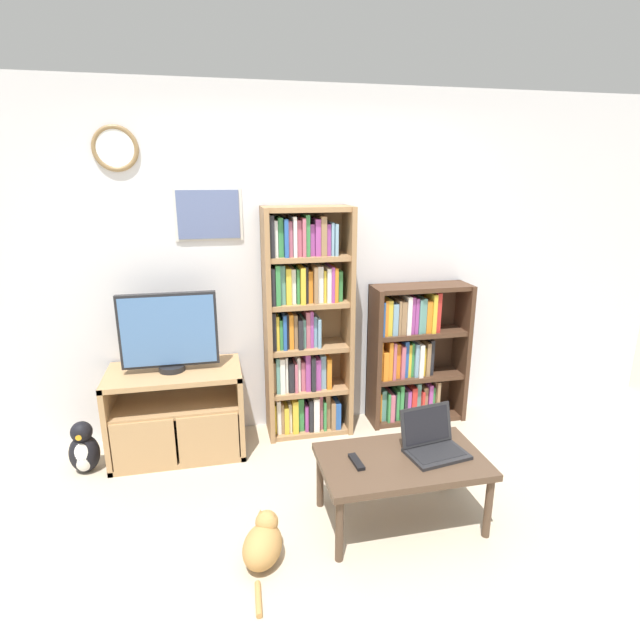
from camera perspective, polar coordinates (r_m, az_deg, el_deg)
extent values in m
plane|color=#BCAD93|center=(2.88, 4.70, -27.10)|extent=(18.00, 18.00, 0.00)
cube|color=silver|center=(3.86, -2.46, 6.17)|extent=(6.45, 0.06, 2.60)
torus|color=olive|center=(3.75, -22.36, 17.69)|extent=(0.30, 0.03, 0.30)
cylinder|color=white|center=(3.75, -22.36, 17.69)|extent=(0.25, 0.02, 0.25)
cube|color=silver|center=(3.72, -12.63, 11.69)|extent=(0.48, 0.01, 0.37)
cube|color=slate|center=(3.71, -12.63, 11.69)|extent=(0.44, 0.02, 0.34)
cube|color=tan|center=(3.89, -22.71, -10.25)|extent=(0.04, 0.51, 0.64)
cube|color=tan|center=(3.82, -9.17, -9.63)|extent=(0.04, 0.51, 0.64)
cube|color=tan|center=(3.71, -16.36, -5.78)|extent=(0.93, 0.51, 0.04)
cube|color=tan|center=(3.97, -15.65, -13.96)|extent=(0.93, 0.51, 0.04)
cube|color=tan|center=(3.80, -16.07, -9.14)|extent=(0.86, 0.48, 0.04)
cube|color=tan|center=(3.68, -19.50, -13.37)|extent=(0.41, 0.02, 0.35)
cube|color=tan|center=(3.65, -12.61, -13.09)|extent=(0.41, 0.02, 0.35)
cylinder|color=black|center=(3.69, -16.54, -5.28)|extent=(0.18, 0.18, 0.04)
cube|color=black|center=(3.60, -16.90, -1.10)|extent=(0.66, 0.05, 0.52)
cube|color=#4770A8|center=(3.57, -16.93, -1.23)|extent=(0.63, 0.01, 0.49)
cube|color=#9E754C|center=(3.73, -6.01, -0.91)|extent=(0.04, 0.31, 1.76)
cube|color=#9E754C|center=(3.84, 3.16, -0.34)|extent=(0.04, 0.31, 1.76)
cube|color=#9E754C|center=(3.91, -1.77, -0.02)|extent=(0.65, 0.02, 1.76)
cube|color=#9E754C|center=(4.10, -1.28, -12.23)|extent=(0.58, 0.27, 0.04)
cube|color=#9E754C|center=(3.95, -1.31, -7.83)|extent=(0.58, 0.27, 0.04)
cube|color=#9E754C|center=(3.82, -1.34, -3.10)|extent=(0.58, 0.27, 0.04)
cube|color=#9E754C|center=(3.72, -1.38, 1.92)|extent=(0.58, 0.27, 0.04)
cube|color=#9E754C|center=(3.65, -1.41, 7.18)|extent=(0.58, 0.27, 0.04)
cube|color=#9E754C|center=(3.61, -1.45, 12.59)|extent=(0.58, 0.27, 0.04)
cube|color=gold|center=(4.02, -5.27, -10.73)|extent=(0.02, 0.19, 0.24)
cube|color=white|center=(4.01, -4.88, -10.49)|extent=(0.03, 0.20, 0.28)
cube|color=#93704C|center=(4.02, -4.46, -10.66)|extent=(0.02, 0.21, 0.25)
cube|color=gold|center=(4.03, -4.03, -10.80)|extent=(0.03, 0.23, 0.22)
cube|color=white|center=(4.03, -3.60, -10.62)|extent=(0.02, 0.19, 0.24)
cube|color=gold|center=(4.02, -3.05, -10.43)|extent=(0.04, 0.24, 0.27)
cube|color=#388947|center=(4.04, -2.38, -10.27)|extent=(0.04, 0.19, 0.27)
cube|color=#9E4293|center=(4.05, -1.80, -10.62)|extent=(0.03, 0.22, 0.22)
cube|color=#232328|center=(4.04, -1.31, -10.30)|extent=(0.03, 0.24, 0.27)
cube|color=white|center=(4.04, -0.72, -10.18)|extent=(0.04, 0.25, 0.28)
cube|color=#B75B70|center=(4.06, -0.17, -9.99)|extent=(0.03, 0.20, 0.29)
cube|color=#388947|center=(4.07, 0.24, -10.32)|extent=(0.02, 0.24, 0.24)
cube|color=#93704C|center=(4.07, 0.63, -9.96)|extent=(0.03, 0.20, 0.28)
cube|color=#93704C|center=(4.08, 1.18, -10.32)|extent=(0.03, 0.25, 0.23)
cube|color=#2856A8|center=(4.09, 1.72, -10.31)|extent=(0.04, 0.24, 0.22)
cube|color=#93704C|center=(3.87, -5.37, -6.15)|extent=(0.02, 0.21, 0.25)
cube|color=#5B9389|center=(3.86, -5.00, -5.90)|extent=(0.03, 0.23, 0.28)
cube|color=white|center=(3.87, -4.51, -5.90)|extent=(0.04, 0.23, 0.28)
cube|color=white|center=(3.87, -4.03, -5.82)|extent=(0.02, 0.22, 0.28)
cube|color=#232328|center=(3.88, -3.50, -6.11)|extent=(0.04, 0.22, 0.23)
cube|color=#B75B70|center=(3.89, -2.99, -6.13)|extent=(0.02, 0.24, 0.23)
cube|color=white|center=(3.89, -2.66, -5.78)|extent=(0.02, 0.20, 0.27)
cube|color=#B75B70|center=(3.90, -2.18, -6.00)|extent=(0.03, 0.21, 0.23)
cube|color=#9E4293|center=(3.89, -1.65, -5.57)|extent=(0.04, 0.23, 0.29)
cube|color=#232328|center=(3.90, -1.07, -5.68)|extent=(0.03, 0.25, 0.27)
cube|color=#9E4293|center=(3.92, -0.51, -5.78)|extent=(0.04, 0.22, 0.25)
cube|color=#759EB7|center=(3.93, 0.09, -5.57)|extent=(0.04, 0.20, 0.27)
cube|color=orange|center=(3.93, 0.73, -5.69)|extent=(0.03, 0.22, 0.25)
cube|color=#232328|center=(3.74, -5.45, -0.99)|extent=(0.03, 0.22, 0.29)
cube|color=gold|center=(3.76, -5.03, -1.16)|extent=(0.02, 0.21, 0.26)
cube|color=#388947|center=(3.76, -4.64, -1.34)|extent=(0.02, 0.21, 0.23)
cube|color=#2856A8|center=(3.76, -4.25, -1.08)|extent=(0.03, 0.23, 0.26)
cube|color=#232328|center=(3.77, -3.92, -0.99)|extent=(0.02, 0.19, 0.27)
cube|color=orange|center=(3.77, -3.51, -1.01)|extent=(0.03, 0.21, 0.26)
cube|color=#93704C|center=(3.78, -3.00, -1.01)|extent=(0.03, 0.20, 0.26)
cube|color=#232328|center=(3.78, -2.49, -1.28)|extent=(0.03, 0.25, 0.22)
cube|color=#5B9389|center=(3.79, -2.06, -1.24)|extent=(0.03, 0.20, 0.22)
cube|color=#B75B70|center=(3.79, -1.62, -0.80)|extent=(0.03, 0.20, 0.28)
cube|color=#9E4293|center=(3.79, -1.20, -0.74)|extent=(0.02, 0.20, 0.28)
cube|color=#759EB7|center=(3.81, -0.81, -1.03)|extent=(0.02, 0.19, 0.24)
cube|color=#759EB7|center=(3.80, -0.38, -1.14)|extent=(0.02, 0.24, 0.22)
cube|color=#232328|center=(3.65, -5.58, 4.05)|extent=(0.03, 0.25, 0.27)
cube|color=#388947|center=(3.66, -5.05, 4.22)|extent=(0.03, 0.24, 0.29)
cube|color=#5B9389|center=(3.67, -4.46, 4.22)|extent=(0.04, 0.19, 0.28)
cube|color=gold|center=(3.68, -3.82, 4.09)|extent=(0.04, 0.22, 0.26)
cube|color=white|center=(3.69, -3.24, 4.08)|extent=(0.03, 0.19, 0.25)
cube|color=#388947|center=(3.69, -2.75, 4.09)|extent=(0.02, 0.21, 0.25)
cube|color=gold|center=(3.68, -2.25, 4.19)|extent=(0.03, 0.25, 0.27)
cube|color=#232328|center=(3.70, -1.80, 4.25)|extent=(0.02, 0.20, 0.27)
cube|color=orange|center=(3.71, -1.35, 4.03)|extent=(0.03, 0.20, 0.24)
cube|color=#93704C|center=(3.70, -0.81, 4.27)|extent=(0.03, 0.25, 0.27)
cube|color=white|center=(3.72, -0.26, 4.31)|extent=(0.04, 0.21, 0.27)
cube|color=gold|center=(3.73, 0.26, 4.09)|extent=(0.02, 0.21, 0.24)
cube|color=white|center=(3.73, 0.70, 4.23)|extent=(0.03, 0.23, 0.25)
cube|color=#9E4293|center=(3.73, 1.12, 4.32)|extent=(0.02, 0.23, 0.26)
cube|color=orange|center=(3.74, 1.50, 4.26)|extent=(0.03, 0.23, 0.25)
cube|color=#388947|center=(3.76, 1.98, 4.11)|extent=(0.04, 0.19, 0.23)
cube|color=#232328|center=(3.60, -5.70, 9.60)|extent=(0.03, 0.24, 0.29)
cube|color=white|center=(3.61, -5.23, 9.34)|extent=(0.02, 0.21, 0.26)
cube|color=#388947|center=(3.62, -4.70, 9.51)|extent=(0.04, 0.20, 0.27)
cube|color=#2856A8|center=(3.61, -4.11, 9.45)|extent=(0.03, 0.24, 0.27)
cube|color=#B75B70|center=(3.63, -3.63, 9.35)|extent=(0.03, 0.21, 0.25)
cube|color=white|center=(3.62, -3.14, 9.60)|extent=(0.02, 0.24, 0.28)
cube|color=#B75B70|center=(3.63, -2.64, 9.42)|extent=(0.03, 0.21, 0.25)
cube|color=#B75B70|center=(3.63, -2.13, 9.54)|extent=(0.02, 0.25, 0.27)
cube|color=#388947|center=(3.64, -1.69, 9.73)|extent=(0.03, 0.22, 0.29)
cube|color=#9E4293|center=(3.66, -1.16, 9.25)|extent=(0.03, 0.20, 0.22)
cube|color=#9E4293|center=(3.66, -0.54, 9.53)|extent=(0.04, 0.22, 0.26)
cube|color=#93704C|center=(3.66, 0.10, 9.69)|extent=(0.04, 0.23, 0.28)
cube|color=#9E4293|center=(3.68, 0.67, 9.28)|extent=(0.03, 0.21, 0.22)
cube|color=#759EB7|center=(3.68, 1.09, 9.37)|extent=(0.02, 0.23, 0.23)
cube|color=#759EB7|center=(3.68, 1.50, 9.30)|extent=(0.02, 0.25, 0.23)
cube|color=#472D1E|center=(4.01, 6.20, -4.32)|extent=(0.04, 0.28, 1.14)
cube|color=#472D1E|center=(4.30, 15.80, -3.43)|extent=(0.04, 0.28, 1.14)
cube|color=#472D1E|center=(4.26, 10.48, -3.28)|extent=(0.79, 0.02, 1.14)
cube|color=#472D1E|center=(4.36, 10.77, -10.72)|extent=(0.72, 0.25, 0.04)
cube|color=#472D1E|center=(4.21, 11.04, -6.23)|extent=(0.72, 0.25, 0.04)
cube|color=#472D1E|center=(4.08, 11.31, -1.43)|extent=(0.72, 0.25, 0.04)
cube|color=#472D1E|center=(3.99, 11.60, 3.63)|extent=(0.72, 0.25, 0.04)
cube|color=orange|center=(4.20, 6.48, -9.51)|extent=(0.03, 0.18, 0.24)
cube|color=#5B9389|center=(4.21, 6.97, -9.29)|extent=(0.04, 0.17, 0.27)
cube|color=#388947|center=(4.21, 7.44, -9.45)|extent=(0.02, 0.22, 0.24)
cube|color=#B75B70|center=(4.22, 7.82, -9.46)|extent=(0.04, 0.22, 0.23)
cube|color=#232328|center=(4.24, 8.17, -9.38)|extent=(0.02, 0.20, 0.23)
cube|color=#388947|center=(4.24, 8.46, -9.20)|extent=(0.02, 0.19, 0.26)
cube|color=#388947|center=(4.24, 8.88, -8.90)|extent=(0.03, 0.20, 0.30)
cube|color=#232328|center=(4.26, 9.31, -9.16)|extent=(0.03, 0.21, 0.25)
cube|color=#9E4293|center=(4.28, 9.69, -9.10)|extent=(0.03, 0.20, 0.25)
cube|color=red|center=(4.29, 10.25, -8.90)|extent=(0.04, 0.20, 0.27)
cube|color=#5B9389|center=(4.30, 10.78, -8.65)|extent=(0.04, 0.17, 0.30)
cube|color=red|center=(4.32, 11.19, -9.03)|extent=(0.02, 0.22, 0.23)
cube|color=#93704C|center=(4.33, 11.53, -8.78)|extent=(0.04, 0.17, 0.26)
cube|color=#9E4293|center=(4.34, 12.05, -8.60)|extent=(0.03, 0.19, 0.28)
cube|color=#388947|center=(4.36, 12.38, -8.70)|extent=(0.02, 0.18, 0.26)
cube|color=#93704C|center=(4.35, 12.79, -8.37)|extent=(0.03, 0.22, 0.31)
cube|color=orange|center=(4.03, 6.61, -4.33)|extent=(0.02, 0.21, 0.32)
cube|color=orange|center=(4.05, 7.07, -4.86)|extent=(0.04, 0.22, 0.23)
cube|color=orange|center=(4.06, 7.63, -4.28)|extent=(0.03, 0.21, 0.31)
cube|color=#B75B70|center=(4.07, 8.05, -4.29)|extent=(0.02, 0.22, 0.31)
cube|color=orange|center=(4.09, 8.48, -4.33)|extent=(0.04, 0.18, 0.29)
cube|color=#B75B70|center=(4.10, 9.02, -4.42)|extent=(0.03, 0.21, 0.27)
cube|color=#2856A8|center=(4.11, 9.43, -4.15)|extent=(0.03, 0.18, 0.30)
cube|color=gold|center=(4.13, 9.80, -4.29)|extent=(0.02, 0.18, 0.28)
cube|color=#388947|center=(4.14, 10.12, -4.19)|extent=(0.02, 0.17, 0.28)
cube|color=#759EB7|center=(4.14, 10.52, -4.22)|extent=(0.03, 0.20, 0.28)
cube|color=white|center=(4.15, 11.01, -4.23)|extent=(0.03, 0.22, 0.28)
cube|color=gold|center=(4.18, 11.36, -4.37)|extent=(0.03, 0.17, 0.24)
cube|color=#93704C|center=(4.18, 11.80, -4.10)|extent=(0.03, 0.20, 0.28)
cube|color=#232328|center=(4.20, 12.23, -3.91)|extent=(0.03, 0.17, 0.30)
cube|color=#2856A8|center=(3.92, 6.81, 0.38)|extent=(0.02, 0.22, 0.27)
cube|color=orange|center=(3.93, 7.15, 0.50)|extent=(0.03, 0.21, 0.28)
cube|color=gold|center=(3.94, 7.59, 0.51)|extent=(0.04, 0.20, 0.28)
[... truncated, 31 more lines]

